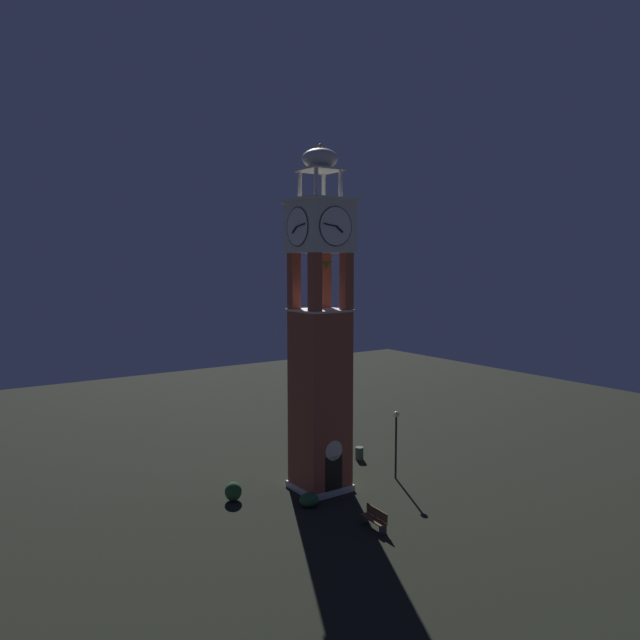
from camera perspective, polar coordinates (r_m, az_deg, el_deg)
The scene contains 7 objects.
ground at distance 34.52m, azimuth 0.00°, elevation -15.98°, with size 80.00×80.00×0.00m, color black.
clock_tower at distance 32.47m, azimuth 0.00°, elevation -2.56°, with size 3.22×3.22×18.99m.
park_bench at distance 29.81m, azimuth 5.31°, elevation -18.56°, with size 0.52×1.62×0.95m.
lamp_post at distance 35.45m, azimuth 7.36°, elevation -10.70°, with size 0.36×0.36×4.04m.
trash_bin at distance 39.24m, azimuth 3.83°, elevation -12.72°, with size 0.52×0.52×0.80m, color #38513D.
shrub_near_entry at distance 32.16m, azimuth -1.06°, elevation -16.97°, with size 1.01×1.01×0.69m, color #28562D.
shrub_left_of_tower at distance 33.09m, azimuth -8.38°, elevation -16.07°, with size 0.90×0.90×1.01m, color #28562D.
Camera 1 is at (-18.25, -26.49, 12.53)m, focal length 33.13 mm.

